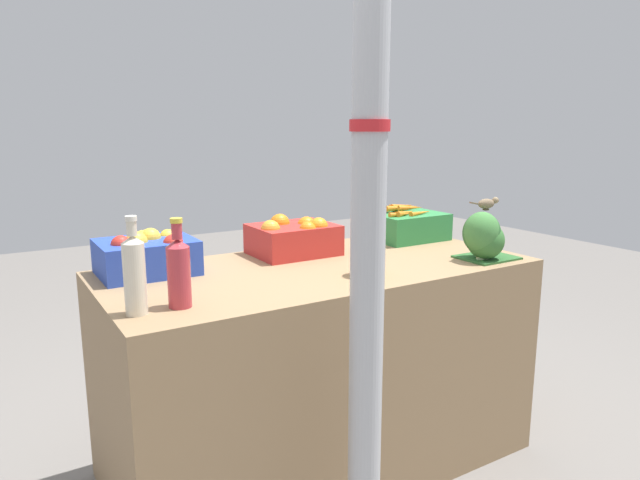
% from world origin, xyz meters
% --- Properties ---
extents(ground_plane, '(10.00, 10.00, 0.00)m').
position_xyz_m(ground_plane, '(0.00, 0.00, 0.00)').
color(ground_plane, slate).
extents(market_table, '(1.63, 0.77, 0.82)m').
position_xyz_m(market_table, '(0.00, 0.00, 0.41)').
color(market_table, '#937551').
rests_on(market_table, ground_plane).
extents(support_pole, '(0.10, 0.10, 2.49)m').
position_xyz_m(support_pole, '(-0.23, -0.62, 1.25)').
color(support_pole, '#B7BABF').
rests_on(support_pole, ground_plane).
extents(apple_crate, '(0.33, 0.27, 0.16)m').
position_xyz_m(apple_crate, '(-0.59, 0.23, 0.90)').
color(apple_crate, '#2847B7').
rests_on(apple_crate, market_table).
extents(orange_crate, '(0.33, 0.27, 0.16)m').
position_xyz_m(orange_crate, '(0.01, 0.22, 0.89)').
color(orange_crate, red).
rests_on(orange_crate, market_table).
extents(carrot_crate, '(0.33, 0.27, 0.16)m').
position_xyz_m(carrot_crate, '(0.61, 0.23, 0.89)').
color(carrot_crate, '#2D8442').
rests_on(carrot_crate, market_table).
extents(broccoli_pile, '(0.24, 0.19, 0.20)m').
position_xyz_m(broccoli_pile, '(0.59, -0.27, 0.92)').
color(broccoli_pile, '#2D602D').
rests_on(broccoli_pile, market_table).
extents(juice_bottle_cloudy, '(0.06, 0.06, 0.28)m').
position_xyz_m(juice_bottle_cloudy, '(-0.74, -0.21, 0.94)').
color(juice_bottle_cloudy, beige).
rests_on(juice_bottle_cloudy, market_table).
extents(juice_bottle_ruby, '(0.07, 0.07, 0.27)m').
position_xyz_m(juice_bottle_ruby, '(-0.62, -0.21, 0.93)').
color(juice_bottle_ruby, '#B2333D').
rests_on(juice_bottle_ruby, market_table).
extents(pickle_jar, '(0.10, 0.10, 0.11)m').
position_xyz_m(pickle_jar, '(0.06, -0.21, 0.88)').
color(pickle_jar, '#D1CC75').
rests_on(pickle_jar, market_table).
extents(sparrow_bird, '(0.13, 0.05, 0.05)m').
position_xyz_m(sparrow_bird, '(0.62, -0.25, 1.05)').
color(sparrow_bird, '#4C3D2D').
rests_on(sparrow_bird, broccoli_pile).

